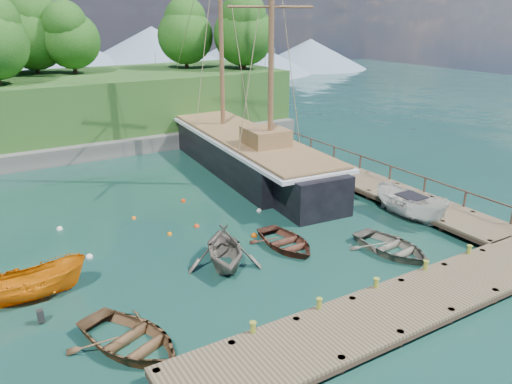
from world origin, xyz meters
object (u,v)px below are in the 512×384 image
rowboat_1 (225,266)px  schooner (245,155)px  motorboat_orange (36,299)px  cabin_boat_white (409,218)px  rowboat_0 (131,348)px  rowboat_3 (391,253)px  rowboat_2 (286,247)px

rowboat_1 → schooner: schooner is taller
motorboat_orange → cabin_boat_white: bearing=-94.7°
cabin_boat_white → rowboat_0: bearing=-172.1°
rowboat_1 → rowboat_3: (7.89, -3.11, 0.00)m
rowboat_0 → motorboat_orange: 5.79m
rowboat_1 → schooner: bearing=76.8°
rowboat_2 → rowboat_3: (4.23, -3.27, 0.00)m
schooner → rowboat_3: bearing=-87.5°
motorboat_orange → schooner: bearing=-55.0°
rowboat_0 → cabin_boat_white: size_ratio=0.93×
rowboat_3 → cabin_boat_white: (4.15, 2.65, 0.00)m
motorboat_orange → schooner: (16.77, 11.34, 1.19)m
rowboat_0 → motorboat_orange: motorboat_orange is taller
rowboat_1 → rowboat_3: bearing=-1.2°
rowboat_0 → rowboat_1: size_ratio=1.13×
rowboat_3 → schooner: bearing=81.7°
rowboat_0 → cabin_boat_white: 18.13m
rowboat_1 → schooner: size_ratio=0.14×
rowboat_2 → schooner: (4.89, 12.74, 1.19)m
rowboat_0 → cabin_boat_white: bearing=-13.1°
rowboat_2 → schooner: size_ratio=0.14×
rowboat_1 → rowboat_2: (3.66, 0.16, 0.00)m
rowboat_1 → rowboat_3: rowboat_1 is taller
schooner → rowboat_1: bearing=-118.6°
cabin_boat_white → rowboat_1: bearing=175.4°
rowboat_3 → cabin_boat_white: 4.93m
rowboat_1 → motorboat_orange: rowboat_1 is taller
cabin_boat_white → schooner: (-3.49, 13.36, 1.19)m
rowboat_2 → cabin_boat_white: (8.38, -0.62, 0.00)m
rowboat_3 → cabin_boat_white: size_ratio=0.86×
rowboat_2 → motorboat_orange: (-11.88, 1.39, 0.00)m
rowboat_1 → rowboat_3: size_ratio=0.95×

